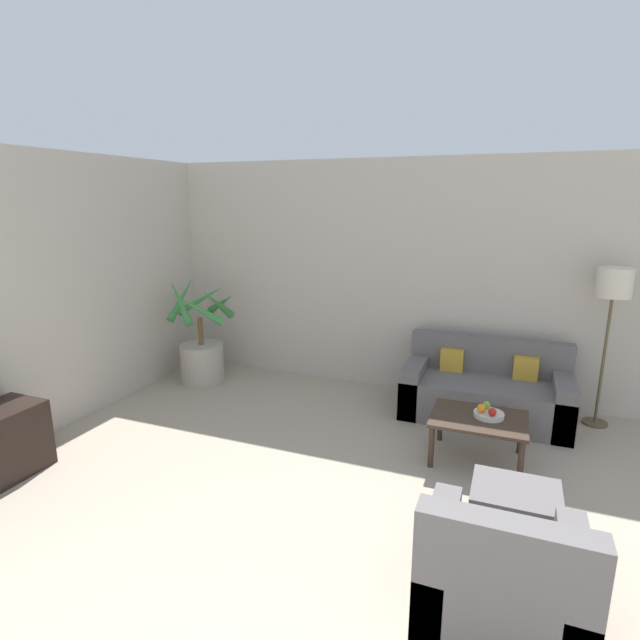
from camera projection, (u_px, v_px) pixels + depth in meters
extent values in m
cube|color=#BCB2A3|center=(464.00, 281.00, 5.57)|extent=(8.79, 0.06, 2.70)
cylinder|color=#ADA393|center=(202.00, 363.00, 6.28)|extent=(0.54, 0.54, 0.48)
cylinder|color=brown|center=(201.00, 331.00, 6.18)|extent=(0.06, 0.06, 0.34)
cone|color=#38843D|center=(218.00, 304.00, 5.99)|extent=(0.10, 0.61, 0.47)
cone|color=#38843D|center=(221.00, 303.00, 6.29)|extent=(0.61, 0.41, 0.38)
cone|color=#38843D|center=(201.00, 300.00, 6.38)|extent=(0.60, 0.40, 0.42)
cone|color=#38843D|center=(182.00, 298.00, 6.17)|extent=(0.10, 0.56, 0.52)
cone|color=#38843D|center=(180.00, 302.00, 5.94)|extent=(0.53, 0.36, 0.54)
cone|color=#38843D|center=(197.00, 308.00, 5.82)|extent=(0.58, 0.39, 0.45)
cube|color=#605B5B|center=(484.00, 399.00, 5.22)|extent=(1.67, 0.80, 0.41)
cube|color=#605B5B|center=(489.00, 354.00, 5.41)|extent=(1.67, 0.16, 0.38)
cube|color=#605B5B|center=(415.00, 385.00, 5.46)|extent=(0.20, 0.80, 0.53)
cube|color=#605B5B|center=(562.00, 404.00, 4.94)|extent=(0.20, 0.80, 0.53)
cube|color=gold|center=(452.00, 360.00, 5.45)|extent=(0.24, 0.12, 0.24)
cube|color=gold|center=(526.00, 368.00, 5.19)|extent=(0.24, 0.12, 0.24)
cylinder|color=brown|center=(595.00, 423.00, 5.11)|extent=(0.24, 0.24, 0.03)
cylinder|color=brown|center=(603.00, 361.00, 4.95)|extent=(0.03, 0.03, 1.30)
cylinder|color=beige|center=(614.00, 283.00, 4.77)|extent=(0.32, 0.32, 0.28)
cylinder|color=#38281E|center=(431.00, 447.00, 4.26)|extent=(0.05, 0.05, 0.37)
cylinder|color=#38281E|center=(521.00, 462.00, 4.00)|extent=(0.05, 0.05, 0.37)
cylinder|color=#38281E|center=(440.00, 421.00, 4.74)|extent=(0.05, 0.05, 0.37)
cylinder|color=#38281E|center=(521.00, 434.00, 4.48)|extent=(0.05, 0.05, 0.37)
cube|color=#38281E|center=(479.00, 419.00, 4.32)|extent=(0.80, 0.62, 0.03)
cylinder|color=beige|center=(489.00, 415.00, 4.32)|extent=(0.26, 0.26, 0.04)
sphere|color=red|center=(492.00, 412.00, 4.24)|extent=(0.07, 0.07, 0.07)
sphere|color=olive|center=(486.00, 405.00, 4.39)|extent=(0.07, 0.07, 0.07)
sphere|color=orange|center=(482.00, 408.00, 4.31)|extent=(0.08, 0.08, 0.08)
cube|color=#605B5B|center=(501.00, 585.00, 2.70)|extent=(0.84, 0.78, 0.42)
cube|color=#605B5B|center=(506.00, 559.00, 2.33)|extent=(0.84, 0.16, 0.39)
cube|color=#605B5B|center=(438.00, 561.00, 2.81)|extent=(0.16, 0.78, 0.52)
cube|color=#605B5B|center=(572.00, 596.00, 2.57)|extent=(0.16, 0.78, 0.52)
cube|color=#605B5B|center=(514.00, 512.00, 3.39)|extent=(0.58, 0.48, 0.35)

